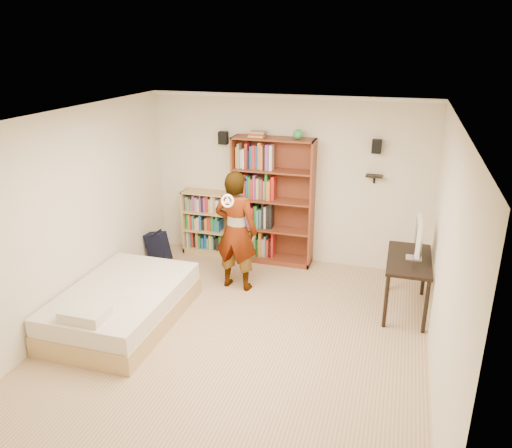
{
  "coord_description": "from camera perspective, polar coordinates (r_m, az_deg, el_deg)",
  "views": [
    {
      "loc": [
        1.71,
        -5.07,
        3.48
      ],
      "look_at": [
        0.03,
        0.6,
        1.28
      ],
      "focal_mm": 35.0,
      "sensor_mm": 36.0,
      "label": 1
    }
  ],
  "objects": [
    {
      "name": "person",
      "position": [
        7.17,
        -2.3,
        -0.81
      ],
      "size": [
        0.69,
        0.49,
        1.78
      ],
      "primitive_type": "imported",
      "rotation": [
        0.0,
        0.0,
        3.04
      ],
      "color": "black",
      "rests_on": "ground"
    },
    {
      "name": "ground",
      "position": [
        6.38,
        -1.84,
        -12.67
      ],
      "size": [
        4.5,
        5.0,
        0.01
      ],
      "primitive_type": "cube",
      "color": "tan",
      "rests_on": "ground"
    },
    {
      "name": "low_bookshelf",
      "position": [
        8.52,
        -5.41,
        0.15
      ],
      "size": [
        0.88,
        0.33,
        1.09
      ],
      "primitive_type": null,
      "color": "tan",
      "rests_on": "ground"
    },
    {
      "name": "speaker_left",
      "position": [
        8.1,
        -3.76,
        9.8
      ],
      "size": [
        0.14,
        0.12,
        0.2
      ],
      "primitive_type": "cube",
      "color": "black",
      "rests_on": "room_shell"
    },
    {
      "name": "speaker_right",
      "position": [
        7.62,
        13.63,
        8.61
      ],
      "size": [
        0.14,
        0.12,
        0.2
      ],
      "primitive_type": "cube",
      "color": "black",
      "rests_on": "room_shell"
    },
    {
      "name": "navy_bag",
      "position": [
        8.42,
        -11.14,
        -2.54
      ],
      "size": [
        0.4,
        0.28,
        0.51
      ],
      "primitive_type": null,
      "rotation": [
        0.0,
        0.0,
        -0.11
      ],
      "color": "black",
      "rests_on": "ground"
    },
    {
      "name": "wii_wheel",
      "position": [
        6.69,
        -3.28,
        2.64
      ],
      "size": [
        0.18,
        0.07,
        0.19
      ],
      "primitive_type": "torus",
      "rotation": [
        1.36,
        0.0,
        0.0
      ],
      "color": "white",
      "rests_on": "person"
    },
    {
      "name": "wall_shelf",
      "position": [
        7.73,
        13.36,
        5.36
      ],
      "size": [
        0.25,
        0.16,
        0.02
      ],
      "primitive_type": "cube",
      "color": "black",
      "rests_on": "room_shell"
    },
    {
      "name": "computer_desk",
      "position": [
        7.05,
        16.81,
        -6.62
      ],
      "size": [
        0.56,
        1.13,
        0.77
      ],
      "primitive_type": null,
      "color": "black",
      "rests_on": "ground"
    },
    {
      "name": "room_shell",
      "position": [
        5.62,
        -2.05,
        2.56
      ],
      "size": [
        4.52,
        5.02,
        2.71
      ],
      "color": "beige",
      "rests_on": "ground"
    },
    {
      "name": "imac",
      "position": [
        6.79,
        17.81,
        -1.67
      ],
      "size": [
        0.14,
        0.56,
        0.55
      ],
      "primitive_type": null,
      "rotation": [
        0.0,
        0.0,
        0.05
      ],
      "color": "white",
      "rests_on": "computer_desk"
    },
    {
      "name": "tall_bookshelf",
      "position": [
        8.01,
        1.94,
        2.54
      ],
      "size": [
        1.3,
        0.38,
        2.06
      ],
      "primitive_type": null,
      "color": "brown",
      "rests_on": "ground"
    },
    {
      "name": "daybed",
      "position": [
        6.75,
        -15.0,
        -8.47
      ],
      "size": [
        1.33,
        2.04,
        0.6
      ],
      "primitive_type": null,
      "color": "silver",
      "rests_on": "ground"
    },
    {
      "name": "crown_molding",
      "position": [
        5.41,
        -2.17,
        11.76
      ],
      "size": [
        4.5,
        5.0,
        0.06
      ],
      "color": "white",
      "rests_on": "room_shell"
    }
  ]
}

